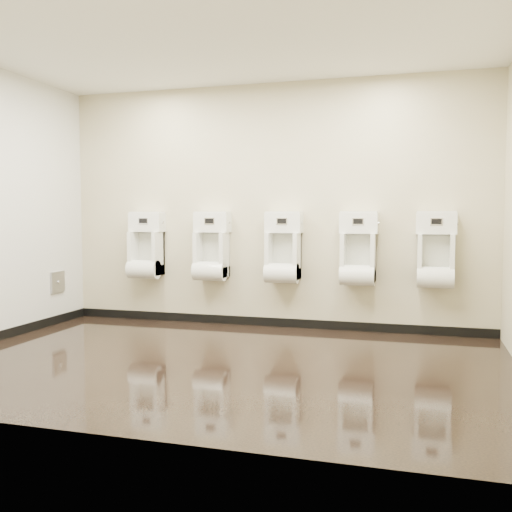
{
  "coord_description": "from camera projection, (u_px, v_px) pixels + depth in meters",
  "views": [
    {
      "loc": [
        1.67,
        -4.64,
        1.28
      ],
      "look_at": [
        0.17,
        0.55,
        0.91
      ],
      "focal_mm": 40.0,
      "sensor_mm": 36.0,
      "label": 1
    }
  ],
  "objects": [
    {
      "name": "urinal_4",
      "position": [
        436.0,
        256.0,
        5.97
      ],
      "size": [
        0.42,
        0.32,
        0.79
      ],
      "color": "white",
      "rests_on": "back_wall"
    },
    {
      "name": "front_wall",
      "position": [
        114.0,
        196.0,
        3.22
      ],
      "size": [
        5.0,
        0.02,
        2.8
      ],
      "primitive_type": "cube",
      "color": "beige",
      "rests_on": "ground"
    },
    {
      "name": "skirting_back",
      "position": [
        270.0,
        322.0,
        6.66
      ],
      "size": [
        5.0,
        0.02,
        0.1
      ],
      "primitive_type": "cube",
      "color": "black",
      "rests_on": "ground"
    },
    {
      "name": "urinal_0",
      "position": [
        146.0,
        250.0,
        6.9
      ],
      "size": [
        0.42,
        0.32,
        0.79
      ],
      "color": "white",
      "rests_on": "back_wall"
    },
    {
      "name": "ceiling",
      "position": [
        218.0,
        36.0,
        4.8
      ],
      "size": [
        5.0,
        3.5,
        0.0
      ],
      "primitive_type": "cube",
      "color": "silver"
    },
    {
      "name": "ground",
      "position": [
        220.0,
        363.0,
        5.0
      ],
      "size": [
        5.0,
        3.5,
        0.0
      ],
      "primitive_type": "cube",
      "color": "black",
      "rests_on": "ground"
    },
    {
      "name": "urinal_2",
      "position": [
        283.0,
        253.0,
        6.43
      ],
      "size": [
        0.42,
        0.32,
        0.79
      ],
      "color": "white",
      "rests_on": "back_wall"
    },
    {
      "name": "urinal_3",
      "position": [
        358.0,
        254.0,
        6.19
      ],
      "size": [
        0.42,
        0.32,
        0.79
      ],
      "color": "white",
      "rests_on": "back_wall"
    },
    {
      "name": "urinal_1",
      "position": [
        211.0,
        251.0,
        6.66
      ],
      "size": [
        0.42,
        0.32,
        0.79
      ],
      "color": "white",
      "rests_on": "back_wall"
    },
    {
      "name": "back_wall",
      "position": [
        270.0,
        206.0,
        6.58
      ],
      "size": [
        5.0,
        0.02,
        2.8
      ],
      "primitive_type": "cube",
      "color": "beige",
      "rests_on": "ground"
    },
    {
      "name": "access_panel",
      "position": [
        57.0,
        282.0,
        6.8
      ],
      "size": [
        0.04,
        0.25,
        0.25
      ],
      "color": "#9E9EA3",
      "rests_on": "left_wall"
    }
  ]
}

